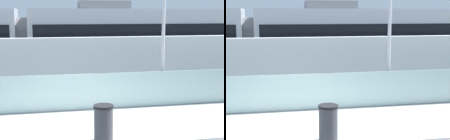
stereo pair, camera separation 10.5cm
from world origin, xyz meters
The scene contains 9 objects.
ground_plane centered at (0.00, 0.00, 0.00)m, with size 200.00×200.00×0.00m, color slate.
bike_path_deck centered at (0.00, 0.00, 0.01)m, with size 32.00×3.20×0.01m, color silver.
glass_parapet centered at (0.00, 1.85, 0.62)m, with size 32.00×0.05×1.23m, color silver.
concrete_barrier_wall centered at (0.00, 3.65, 1.17)m, with size 32.00×0.36×2.33m, color white.
tram_rail_near centered at (0.00, 6.13, 0.00)m, with size 32.00×0.08×0.01m, color #595654.
tram_rail_far centered at (0.00, 7.57, 0.00)m, with size 32.00×0.08×0.01m, color #595654.
tram centered at (-1.87, 6.85, 1.89)m, with size 22.56×2.54×3.81m.
lamp_post_antenna centered at (3.20, 2.15, 3.29)m, with size 0.28×0.28×5.20m.
trash_bin centered at (0.43, -1.25, 0.48)m, with size 0.51×0.51×0.96m.
Camera 2 is at (-0.96, -9.59, 3.22)m, focal length 55.91 mm.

